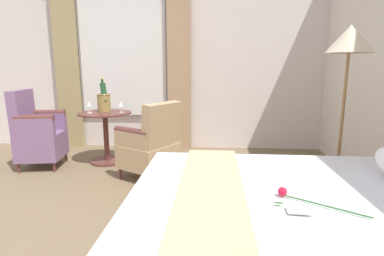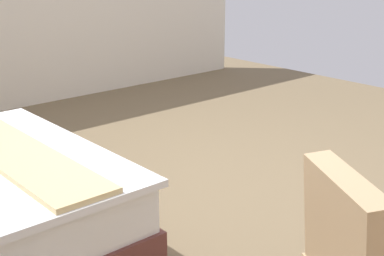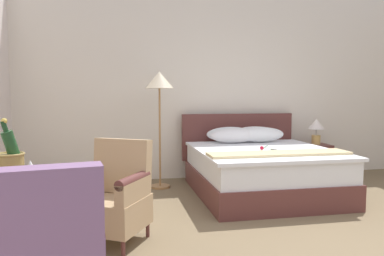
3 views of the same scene
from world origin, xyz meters
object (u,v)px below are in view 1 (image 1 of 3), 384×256
Objects in this scene: floor_lamp_brass at (349,52)px; wine_glass_near_edge at (121,105)px; side_table_round at (106,133)px; armchair_facing_bed at (38,134)px; bed at (330,252)px; armchair_by_window at (152,145)px; wine_glass_near_bucket at (89,105)px; champagne_bucket at (104,100)px.

wine_glass_near_edge is at bearing -116.67° from floor_lamp_brass.
armchair_facing_bed reaches higher than side_table_round.
side_table_round is at bearing -114.48° from floor_lamp_brass.
bed is 13.55× the size of wine_glass_near_edge.
bed is 2.34m from armchair_by_window.
floor_lamp_brass is 3.08m from wine_glass_near_bucket.
bed is 3.15m from wine_glass_near_edge.
floor_lamp_brass is 10.32× the size of wine_glass_near_bucket.
armchair_by_window is (-0.63, -1.87, -1.01)m from floor_lamp_brass.
wine_glass_near_bucket is 0.41m from wine_glass_near_edge.
floor_lamp_brass reaches higher than armchair_facing_bed.
bed reaches higher than wine_glass_near_edge.
floor_lamp_brass is at bearing 68.29° from wine_glass_near_bucket.
floor_lamp_brass is at bearing 63.33° from wine_glass_near_edge.
armchair_facing_bed is at bearing -66.31° from champagne_bucket.
floor_lamp_brass is at bearing 157.44° from bed.
champagne_bucket is at bearing 137.39° from wine_glass_near_bucket.
armchair_facing_bed reaches higher than wine_glass_near_edge.
wine_glass_near_edge is (-1.21, -2.40, -0.61)m from floor_lamp_brass.
side_table_round is 1.51× the size of champagne_bucket.
side_table_round is at bearing 113.76° from wine_glass_near_bucket.
champagne_bucket is at bearing -104.72° from wine_glass_near_edge.
floor_lamp_brass reaches higher than bed.
wine_glass_near_edge is 1.13m from armchair_facing_bed.
armchair_by_window is at bearing 42.76° from wine_glass_near_edge.
floor_lamp_brass is 10.91× the size of wine_glass_near_edge.
floor_lamp_brass is at bearing 74.87° from armchair_facing_bed.
wine_glass_near_bucket is 0.76m from armchair_facing_bed.
armchair_by_window is (0.58, 0.53, -0.40)m from wine_glass_near_edge.
champagne_bucket is at bearing 113.69° from armchair_facing_bed.
champagne_bucket is 0.27m from wine_glass_near_edge.
floor_lamp_brass is 2.22m from armchair_by_window.
champagne_bucket reaches higher than armchair_facing_bed.
wine_glass_near_bucket is (-2.40, -2.27, 0.46)m from bed.
bed is 3.37m from champagne_bucket.
bed is at bearing 36.82° from wine_glass_near_edge.
champagne_bucket is (-2.56, -2.12, 0.51)m from bed.
wine_glass_near_edge is at bearing 102.93° from wine_glass_near_bucket.
armchair_by_window reaches higher than wine_glass_near_edge.
armchair_by_window is at bearing 53.20° from side_table_round.
champagne_bucket is at bearing -140.37° from bed.
armchair_facing_bed is (-2.22, -2.91, 0.10)m from bed.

